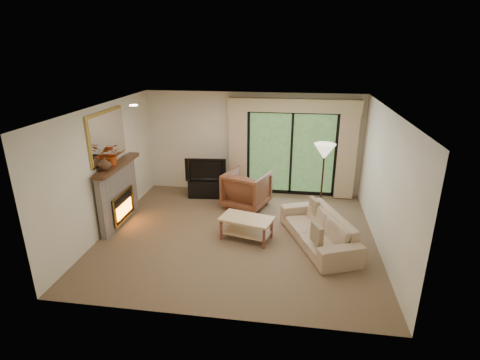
# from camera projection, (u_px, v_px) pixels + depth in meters

# --- Properties ---
(floor) EXTENTS (5.50, 5.50, 0.00)m
(floor) POSITION_uv_depth(u_px,v_px,m) (238.00, 235.00, 7.71)
(floor) COLOR brown
(floor) RESTS_ON ground
(ceiling) EXTENTS (5.50, 5.50, 0.00)m
(ceiling) POSITION_uv_depth(u_px,v_px,m) (238.00, 108.00, 6.82)
(ceiling) COLOR white
(ceiling) RESTS_ON ground
(wall_back) EXTENTS (5.00, 0.00, 5.00)m
(wall_back) POSITION_uv_depth(u_px,v_px,m) (252.00, 144.00, 9.59)
(wall_back) COLOR beige
(wall_back) RESTS_ON ground
(wall_front) EXTENTS (5.00, 0.00, 5.00)m
(wall_front) POSITION_uv_depth(u_px,v_px,m) (209.00, 238.00, 4.95)
(wall_front) COLOR beige
(wall_front) RESTS_ON ground
(wall_left) EXTENTS (0.00, 5.00, 5.00)m
(wall_left) POSITION_uv_depth(u_px,v_px,m) (105.00, 169.00, 7.65)
(wall_left) COLOR beige
(wall_left) RESTS_ON ground
(wall_right) EXTENTS (0.00, 5.00, 5.00)m
(wall_right) POSITION_uv_depth(u_px,v_px,m) (385.00, 183.00, 6.89)
(wall_right) COLOR beige
(wall_right) RESTS_ON ground
(fireplace) EXTENTS (0.24, 1.70, 1.37)m
(fireplace) POSITION_uv_depth(u_px,v_px,m) (118.00, 194.00, 8.03)
(fireplace) COLOR slate
(fireplace) RESTS_ON floor
(mirror) EXTENTS (0.07, 1.45, 1.02)m
(mirror) POSITION_uv_depth(u_px,v_px,m) (107.00, 136.00, 7.60)
(mirror) COLOR gold
(mirror) RESTS_ON wall_left
(sliding_door) EXTENTS (2.26, 0.10, 2.16)m
(sliding_door) POSITION_uv_depth(u_px,v_px,m) (291.00, 153.00, 9.48)
(sliding_door) COLOR black
(sliding_door) RESTS_ON floor
(curtain_left) EXTENTS (0.45, 0.18, 2.35)m
(curtain_left) POSITION_uv_depth(u_px,v_px,m) (238.00, 148.00, 9.53)
(curtain_left) COLOR tan
(curtain_left) RESTS_ON floor
(curtain_right) EXTENTS (0.45, 0.18, 2.35)m
(curtain_right) POSITION_uv_depth(u_px,v_px,m) (347.00, 153.00, 9.16)
(curtain_right) COLOR tan
(curtain_right) RESTS_ON floor
(cornice) EXTENTS (3.20, 0.24, 0.32)m
(cornice) POSITION_uv_depth(u_px,v_px,m) (294.00, 105.00, 8.97)
(cornice) COLOR tan
(cornice) RESTS_ON wall_back
(media_console) EXTENTS (0.94, 0.49, 0.45)m
(media_console) POSITION_uv_depth(u_px,v_px,m) (207.00, 188.00, 9.60)
(media_console) COLOR black
(media_console) RESTS_ON floor
(tv) EXTENTS (1.03, 0.23, 0.59)m
(tv) POSITION_uv_depth(u_px,v_px,m) (206.00, 169.00, 9.42)
(tv) COLOR black
(tv) RESTS_ON media_console
(armchair) EXTENTS (1.21, 1.23, 0.88)m
(armchair) POSITION_uv_depth(u_px,v_px,m) (247.00, 189.00, 8.92)
(armchair) COLOR brown
(armchair) RESTS_ON floor
(sofa) EXTENTS (1.55, 2.27, 0.62)m
(sofa) POSITION_uv_depth(u_px,v_px,m) (318.00, 229.00, 7.29)
(sofa) COLOR tan
(sofa) RESTS_ON floor
(pillow_near) EXTENTS (0.22, 0.37, 0.36)m
(pillow_near) POSITION_uv_depth(u_px,v_px,m) (317.00, 234.00, 6.66)
(pillow_near) COLOR brown
(pillow_near) RESTS_ON sofa
(pillow_far) EXTENTS (0.21, 0.35, 0.34)m
(pillow_far) POSITION_uv_depth(u_px,v_px,m) (314.00, 207.00, 7.80)
(pillow_far) COLOR brown
(pillow_far) RESTS_ON sofa
(coffee_table) EXTENTS (1.14, 0.81, 0.46)m
(coffee_table) POSITION_uv_depth(u_px,v_px,m) (246.00, 228.00, 7.49)
(coffee_table) COLOR tan
(coffee_table) RESTS_ON floor
(floor_lamp) EXTENTS (0.58, 0.58, 1.71)m
(floor_lamp) POSITION_uv_depth(u_px,v_px,m) (322.00, 182.00, 8.21)
(floor_lamp) COLOR #FFECCE
(floor_lamp) RESTS_ON floor
(vase) EXTENTS (0.32, 0.32, 0.27)m
(vase) POSITION_uv_depth(u_px,v_px,m) (104.00, 163.00, 7.33)
(vase) COLOR #452A19
(vase) RESTS_ON fireplace
(branches) EXTENTS (0.51, 0.47, 0.47)m
(branches) POSITION_uv_depth(u_px,v_px,m) (111.00, 154.00, 7.58)
(branches) COLOR #9C350D
(branches) RESTS_ON fireplace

